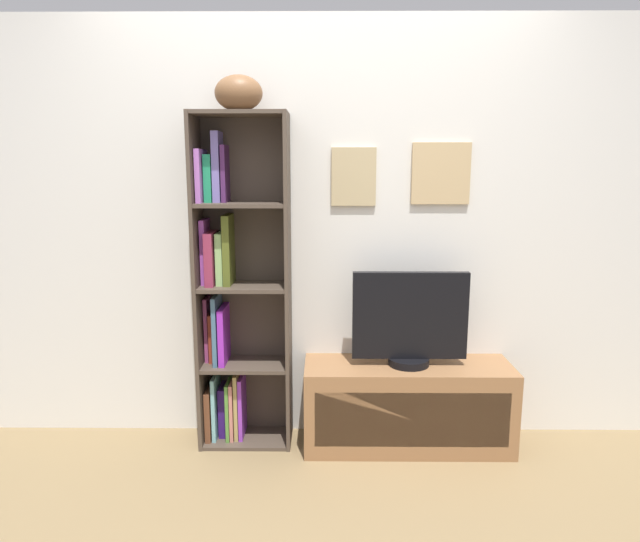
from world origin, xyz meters
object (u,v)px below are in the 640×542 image
at_px(bookshelf, 234,294).
at_px(television, 410,321).
at_px(football, 239,93).
at_px(tv_stand, 407,405).

xyz_separation_m(bookshelf, television, (0.95, -0.08, -0.12)).
distance_m(bookshelf, football, 1.05).
distance_m(football, tv_stand, 1.88).
relative_size(bookshelf, tv_stand, 1.60).
bearing_deg(bookshelf, tv_stand, -4.91).
height_order(bookshelf, football, football).
bearing_deg(tv_stand, television, 90.00).
relative_size(football, television, 0.39).
bearing_deg(television, football, 176.82).
distance_m(football, television, 1.47).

